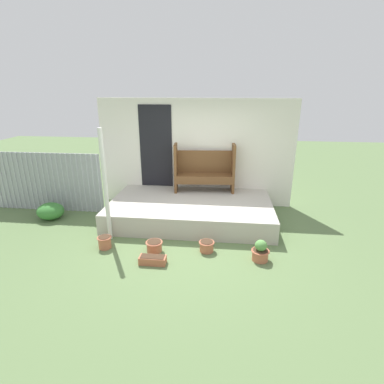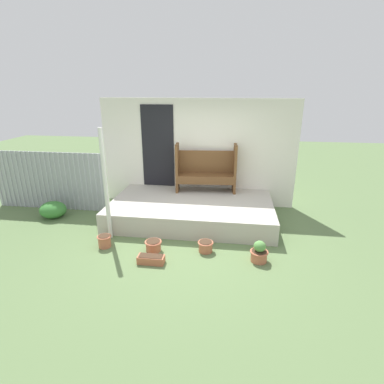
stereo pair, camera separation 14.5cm
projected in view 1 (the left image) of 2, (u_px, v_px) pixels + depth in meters
The scene contains 12 objects.
ground_plane at pixel (190, 241), 5.83m from camera, with size 24.00×24.00×0.00m, color #5B7547.
porch_slab at pixel (191, 210), 6.72m from camera, with size 3.56×2.03×0.44m.
house_wall at pixel (194, 153), 7.34m from camera, with size 4.76×0.08×2.60m.
fence_corrugated at pixel (45, 182), 7.10m from camera, with size 2.78×0.05×1.41m.
support_post at pixel (105, 187), 5.57m from camera, with size 0.08×0.08×2.17m.
bench at pixel (204, 169), 7.14m from camera, with size 1.45×0.51×1.15m.
flower_pot_left at pixel (105, 242), 5.54m from camera, with size 0.27×0.27×0.23m.
flower_pot_middle at pixel (154, 246), 5.43m from camera, with size 0.31×0.31×0.20m.
flower_pot_right at pixel (207, 246), 5.44m from camera, with size 0.29×0.29×0.20m.
flower_pot_far_right at pixel (260, 252), 5.14m from camera, with size 0.32×0.32×0.38m.
planter_box_rect at pixel (153, 260), 5.06m from camera, with size 0.45×0.19×0.14m.
shrub_by_fence at pixel (50, 211), 6.76m from camera, with size 0.60×0.54×0.37m.
Camera 1 is at (0.61, -5.15, 2.84)m, focal length 28.00 mm.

